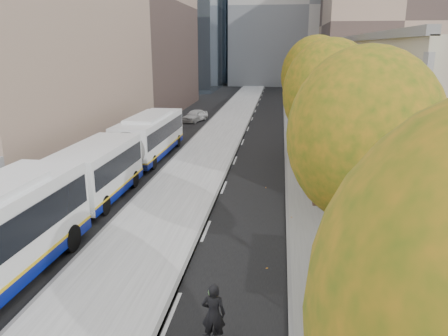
# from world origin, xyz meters

# --- Properties ---
(bus_platform) EXTENTS (4.25, 150.00, 0.15)m
(bus_platform) POSITION_xyz_m (-3.88, 35.00, 0.07)
(bus_platform) COLOR #A2A2A2
(bus_platform) RESTS_ON ground
(sidewalk) EXTENTS (4.75, 150.00, 0.08)m
(sidewalk) POSITION_xyz_m (4.12, 35.00, 0.04)
(sidewalk) COLOR slate
(sidewalk) RESTS_ON ground
(building_tan) EXTENTS (18.00, 92.00, 8.00)m
(building_tan) POSITION_xyz_m (15.50, 64.00, 4.00)
(building_tan) COLOR #A49683
(building_tan) RESTS_ON ground
(building_far_block) EXTENTS (30.00, 18.00, 30.00)m
(building_far_block) POSITION_xyz_m (6.00, 96.00, 15.00)
(building_far_block) COLOR #A39D96
(building_far_block) RESTS_ON ground
(tree_c) EXTENTS (4.20, 4.20, 7.28)m
(tree_c) POSITION_xyz_m (3.60, 13.00, 5.25)
(tree_c) COLOR black
(tree_c) RESTS_ON sidewalk
(tree_d) EXTENTS (4.40, 4.40, 7.60)m
(tree_d) POSITION_xyz_m (3.60, 22.00, 5.47)
(tree_d) COLOR black
(tree_d) RESTS_ON sidewalk
(tree_e) EXTENTS (4.60, 4.60, 7.92)m
(tree_e) POSITION_xyz_m (3.60, 31.00, 5.69)
(tree_e) COLOR black
(tree_e) RESTS_ON sidewalk
(bus_far) EXTENTS (2.62, 16.98, 2.83)m
(bus_far) POSITION_xyz_m (-7.71, 26.49, 1.55)
(bus_far) COLOR white
(bus_far) RESTS_ON ground
(cyclist) EXTENTS (0.61, 1.64, 2.08)m
(cyclist) POSITION_xyz_m (-0.14, 10.29, 0.77)
(cyclist) COLOR black
(cyclist) RESTS_ON ground
(distant_car) EXTENTS (2.52, 3.93, 1.24)m
(distant_car) POSITION_xyz_m (-7.47, 45.59, 0.62)
(distant_car) COLOR silver
(distant_car) RESTS_ON ground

